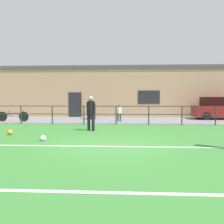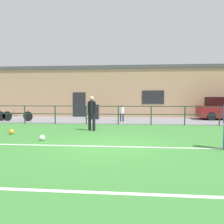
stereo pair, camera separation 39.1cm
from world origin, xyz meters
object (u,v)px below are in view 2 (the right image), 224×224
at_px(soccer_ball_match, 42,138).
at_px(trash_bin_0, 95,112).
at_px(soccer_ball_spare, 12,132).
at_px(bicycle_parked_0, 18,116).
at_px(player_goalkeeper, 92,111).
at_px(spectator_child, 122,112).

height_order(soccer_ball_match, trash_bin_0, trash_bin_0).
relative_size(soccer_ball_spare, bicycle_parked_0, 0.11).
bearing_deg(bicycle_parked_0, soccer_ball_match, -55.35).
height_order(player_goalkeeper, soccer_ball_match, player_goalkeeper).
distance_m(soccer_ball_match, spectator_child, 7.48).
xyz_separation_m(soccer_ball_match, bicycle_parked_0, (-4.54, 6.56, 0.26)).
height_order(player_goalkeeper, spectator_child, player_goalkeeper).
bearing_deg(soccer_ball_spare, trash_bin_0, 69.99).
bearing_deg(soccer_ball_match, soccer_ball_spare, 146.98).
relative_size(player_goalkeeper, soccer_ball_spare, 7.48).
distance_m(soccer_ball_spare, spectator_child, 7.39).
distance_m(player_goalkeeper, trash_bin_0, 5.77).
distance_m(soccer_ball_match, bicycle_parked_0, 7.98).
xyz_separation_m(soccer_ball_spare, bicycle_parked_0, (-2.56, 5.28, 0.26)).
distance_m(soccer_ball_match, trash_bin_0, 8.45).
xyz_separation_m(soccer_ball_match, spectator_child, (2.76, 6.93, 0.57)).
bearing_deg(player_goalkeeper, soccer_ball_match, 84.87).
relative_size(soccer_ball_match, soccer_ball_spare, 0.95).
bearing_deg(soccer_ball_spare, soccer_ball_match, -33.02).
relative_size(soccer_ball_match, bicycle_parked_0, 0.10).
height_order(soccer_ball_spare, spectator_child, spectator_child).
height_order(spectator_child, bicycle_parked_0, spectator_child).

